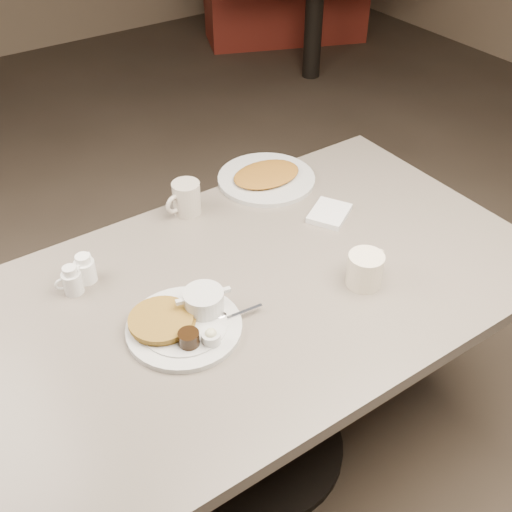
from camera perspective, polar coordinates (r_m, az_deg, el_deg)
room at (r=1.28m, az=0.54°, el=20.14°), size 7.04×8.04×2.84m
diner_table at (r=1.73m, az=0.38°, el=-6.53°), size 1.50×0.90×0.75m
main_plate at (r=1.48m, az=-6.58°, el=-5.90°), size 0.36×0.33×0.07m
coffee_mug_near at (r=1.60m, az=10.11°, el=-1.15°), size 0.14×0.11×0.09m
napkin at (r=1.85m, az=6.80°, el=3.93°), size 0.16×0.15×0.02m
coffee_mug_far at (r=1.84m, az=-6.50°, el=5.32°), size 0.13×0.10×0.10m
creamer_left at (r=1.65m, az=-15.54°, el=-1.19°), size 0.08×0.06×0.08m
creamer_right at (r=1.62m, az=-16.65°, el=-2.22°), size 0.08×0.06×0.08m
hash_plate at (r=2.00m, az=0.96°, el=7.29°), size 0.32×0.32×0.04m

